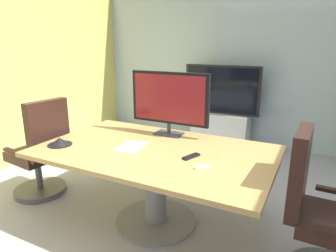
{
  "coord_description": "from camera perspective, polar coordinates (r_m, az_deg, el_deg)",
  "views": [
    {
      "loc": [
        1.11,
        -1.91,
        1.65
      ],
      "look_at": [
        -0.13,
        0.51,
        0.88
      ],
      "focal_mm": 31.96,
      "sensor_mm": 36.0,
      "label": 1
    }
  ],
  "objects": [
    {
      "name": "ground_plane",
      "position": [
        2.75,
        -2.6,
        -21.08
      ],
      "size": [
        6.98,
        6.98,
        0.0
      ],
      "primitive_type": "plane",
      "color": "#99999E"
    },
    {
      "name": "wall_back_glass_partition",
      "position": [
        5.02,
        14.8,
        12.75
      ],
      "size": [
        5.21,
        0.1,
        2.86
      ],
      "primitive_type": "cube",
      "color": "#9EB2B7",
      "rests_on": "ground"
    },
    {
      "name": "conference_table",
      "position": [
        2.72,
        -2.43,
        -7.78
      ],
      "size": [
        2.06,
        1.25,
        0.73
      ],
      "color": "#B2894C",
      "rests_on": "ground"
    },
    {
      "name": "office_chair_left",
      "position": [
        3.52,
        -22.98,
        -5.37
      ],
      "size": [
        0.62,
        0.6,
        1.09
      ],
      "rotation": [
        0.0,
        0.0,
        -1.68
      ],
      "color": "#4C4C51",
      "rests_on": "ground"
    },
    {
      "name": "office_chair_right",
      "position": [
        2.42,
        27.12,
        -15.76
      ],
      "size": [
        0.6,
        0.58,
        1.09
      ],
      "rotation": [
        0.0,
        0.0,
        1.54
      ],
      "color": "#4C4C51",
      "rests_on": "ground"
    },
    {
      "name": "tv_monitor",
      "position": [
        2.99,
        0.24,
        5.02
      ],
      "size": [
        0.84,
        0.18,
        0.64
      ],
      "color": "#333338",
      "rests_on": "conference_table"
    },
    {
      "name": "wall_display_unit",
      "position": [
        4.9,
        9.99,
        1.2
      ],
      "size": [
        1.2,
        0.36,
        1.31
      ],
      "color": "#B7BABC",
      "rests_on": "ground"
    },
    {
      "name": "conference_phone",
      "position": [
        2.93,
        -19.96,
        -2.85
      ],
      "size": [
        0.22,
        0.22,
        0.07
      ],
      "color": "black",
      "rests_on": "conference_table"
    },
    {
      "name": "remote_control",
      "position": [
        2.47,
        4.45,
        -5.81
      ],
      "size": [
        0.1,
        0.18,
        0.02
      ],
      "primitive_type": "cube",
      "rotation": [
        0.0,
        0.0,
        -0.35
      ],
      "color": "black",
      "rests_on": "conference_table"
    },
    {
      "name": "whiteboard_marker",
      "position": [
        2.29,
        6.65,
        -7.7
      ],
      "size": [
        0.1,
        0.11,
        0.02
      ],
      "primitive_type": "cube",
      "rotation": [
        0.0,
        0.0,
        0.84
      ],
      "color": "silver",
      "rests_on": "conference_table"
    },
    {
      "name": "paper_notepad",
      "position": [
        2.73,
        -7.0,
        -3.92
      ],
      "size": [
        0.26,
        0.33,
        0.01
      ],
      "primitive_type": "cube",
      "rotation": [
        0.0,
        0.0,
        0.17
      ],
      "color": "white",
      "rests_on": "conference_table"
    }
  ]
}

